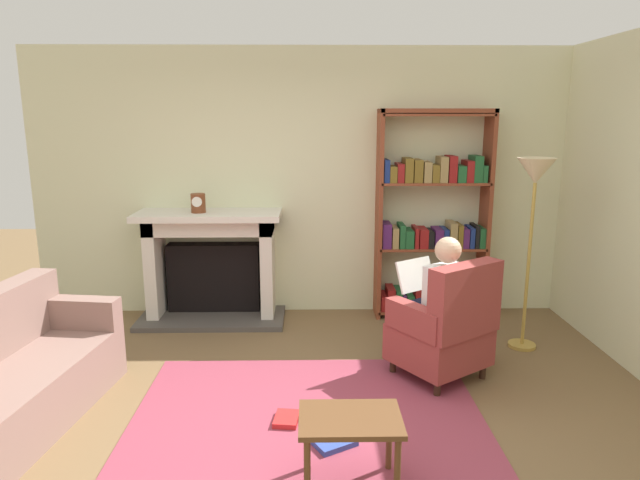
{
  "coord_description": "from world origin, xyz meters",
  "views": [
    {
      "loc": [
        0.02,
        -3.21,
        2.02
      ],
      "look_at": [
        0.1,
        1.2,
        1.05
      ],
      "focal_mm": 31.52,
      "sensor_mm": 36.0,
      "label": 1
    }
  ],
  "objects_px": {
    "fireplace": "(212,262)",
    "seated_reader": "(436,300)",
    "bookshelf": "(432,222)",
    "side_table": "(350,428)",
    "mantel_clock": "(198,203)",
    "sofa_floral": "(7,381)",
    "armchair_reading": "(446,328)",
    "floor_lamp": "(535,188)"
  },
  "relations": [
    {
      "from": "seated_reader",
      "to": "mantel_clock",
      "type": "bearing_deg",
      "value": -65.07
    },
    {
      "from": "armchair_reading",
      "to": "seated_reader",
      "type": "distance_m",
      "value": 0.23
    },
    {
      "from": "bookshelf",
      "to": "sofa_floral",
      "type": "distance_m",
      "value": 3.91
    },
    {
      "from": "mantel_clock",
      "to": "side_table",
      "type": "xyz_separation_m",
      "value": [
        1.3,
        -2.65,
        -0.84
      ]
    },
    {
      "from": "mantel_clock",
      "to": "armchair_reading",
      "type": "relative_size",
      "value": 0.19
    },
    {
      "from": "bookshelf",
      "to": "seated_reader",
      "type": "bearing_deg",
      "value": -100.46
    },
    {
      "from": "armchair_reading",
      "to": "mantel_clock",
      "type": "bearing_deg",
      "value": -66.2
    },
    {
      "from": "sofa_floral",
      "to": "floor_lamp",
      "type": "distance_m",
      "value": 4.24
    },
    {
      "from": "fireplace",
      "to": "mantel_clock",
      "type": "bearing_deg",
      "value": -131.61
    },
    {
      "from": "armchair_reading",
      "to": "floor_lamp",
      "type": "height_order",
      "value": "floor_lamp"
    },
    {
      "from": "mantel_clock",
      "to": "sofa_floral",
      "type": "xyz_separation_m",
      "value": [
        -0.92,
        -1.96,
        -0.88
      ]
    },
    {
      "from": "fireplace",
      "to": "side_table",
      "type": "relative_size",
      "value": 2.59
    },
    {
      "from": "side_table",
      "to": "floor_lamp",
      "type": "height_order",
      "value": "floor_lamp"
    },
    {
      "from": "bookshelf",
      "to": "seated_reader",
      "type": "relative_size",
      "value": 1.84
    },
    {
      "from": "fireplace",
      "to": "bookshelf",
      "type": "distance_m",
      "value": 2.26
    },
    {
      "from": "armchair_reading",
      "to": "floor_lamp",
      "type": "relative_size",
      "value": 0.58
    },
    {
      "from": "mantel_clock",
      "to": "side_table",
      "type": "height_order",
      "value": "mantel_clock"
    },
    {
      "from": "armchair_reading",
      "to": "floor_lamp",
      "type": "bearing_deg",
      "value": -178.29
    },
    {
      "from": "sofa_floral",
      "to": "mantel_clock",
      "type": "bearing_deg",
      "value": -17.67
    },
    {
      "from": "fireplace",
      "to": "bookshelf",
      "type": "bearing_deg",
      "value": 0.89
    },
    {
      "from": "armchair_reading",
      "to": "sofa_floral",
      "type": "xyz_separation_m",
      "value": [
        -3.05,
        -0.62,
        -0.1
      ]
    },
    {
      "from": "mantel_clock",
      "to": "seated_reader",
      "type": "relative_size",
      "value": 0.16
    },
    {
      "from": "fireplace",
      "to": "sofa_floral",
      "type": "xyz_separation_m",
      "value": [
        -1.01,
        -2.06,
        -0.27
      ]
    },
    {
      "from": "fireplace",
      "to": "sofa_floral",
      "type": "bearing_deg",
      "value": -116.14
    },
    {
      "from": "mantel_clock",
      "to": "armchair_reading",
      "type": "height_order",
      "value": "mantel_clock"
    },
    {
      "from": "bookshelf",
      "to": "side_table",
      "type": "xyz_separation_m",
      "value": [
        -1.02,
        -2.78,
        -0.62
      ]
    },
    {
      "from": "armchair_reading",
      "to": "sofa_floral",
      "type": "bearing_deg",
      "value": -22.61
    },
    {
      "from": "mantel_clock",
      "to": "seated_reader",
      "type": "xyz_separation_m",
      "value": [
        2.07,
        -1.24,
        -0.58
      ]
    },
    {
      "from": "seated_reader",
      "to": "bookshelf",
      "type": "bearing_deg",
      "value": -134.57
    },
    {
      "from": "armchair_reading",
      "to": "floor_lamp",
      "type": "xyz_separation_m",
      "value": [
        0.85,
        0.61,
        1.0
      ]
    },
    {
      "from": "sofa_floral",
      "to": "fireplace",
      "type": "bearing_deg",
      "value": -18.62
    },
    {
      "from": "fireplace",
      "to": "floor_lamp",
      "type": "relative_size",
      "value": 0.86
    },
    {
      "from": "sofa_floral",
      "to": "bookshelf",
      "type": "bearing_deg",
      "value": -49.62
    },
    {
      "from": "seated_reader",
      "to": "sofa_floral",
      "type": "distance_m",
      "value": 3.09
    },
    {
      "from": "seated_reader",
      "to": "side_table",
      "type": "xyz_separation_m",
      "value": [
        -0.77,
        -1.41,
        -0.26
      ]
    },
    {
      "from": "fireplace",
      "to": "seated_reader",
      "type": "relative_size",
      "value": 1.27
    },
    {
      "from": "bookshelf",
      "to": "side_table",
      "type": "distance_m",
      "value": 3.03
    },
    {
      "from": "armchair_reading",
      "to": "seated_reader",
      "type": "relative_size",
      "value": 0.85
    },
    {
      "from": "bookshelf",
      "to": "sofa_floral",
      "type": "bearing_deg",
      "value": -147.13
    },
    {
      "from": "mantel_clock",
      "to": "floor_lamp",
      "type": "xyz_separation_m",
      "value": [
        2.98,
        -0.72,
        0.23
      ]
    },
    {
      "from": "seated_reader",
      "to": "floor_lamp",
      "type": "height_order",
      "value": "floor_lamp"
    },
    {
      "from": "side_table",
      "to": "floor_lamp",
      "type": "bearing_deg",
      "value": 48.81
    }
  ]
}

